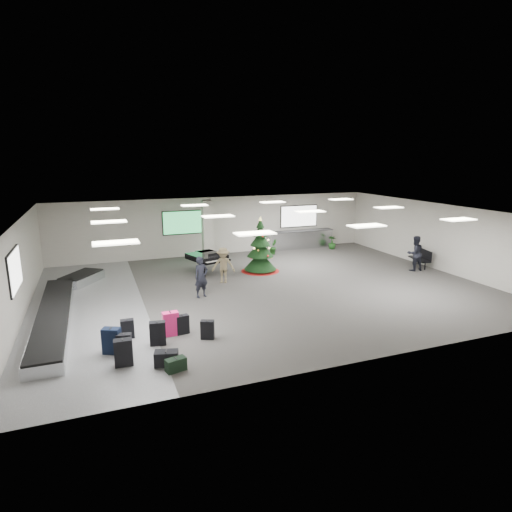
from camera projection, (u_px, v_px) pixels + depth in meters
name	position (u px, v px, depth m)	size (l,w,h in m)	color
ground	(265.00, 288.00, 17.92)	(18.00, 18.00, 0.00)	#3E3C39
room_envelope	(251.00, 231.00, 17.86)	(18.02, 14.02, 3.21)	#BBB5AB
baggage_carousel	(61.00, 307.00, 15.06)	(2.28, 9.71, 0.43)	silver
service_counter	(301.00, 239.00, 25.58)	(4.05, 0.65, 1.08)	silver
suitcase_0	(123.00, 353.00, 11.24)	(0.48, 0.28, 0.76)	black
suitcase_1	(158.00, 333.00, 12.48)	(0.49, 0.30, 0.74)	black
pink_suitcase	(171.00, 324.00, 13.15)	(0.49, 0.29, 0.77)	#FF2174
suitcase_3	(182.00, 324.00, 13.29)	(0.43, 0.29, 0.62)	black
navy_suitcase	(112.00, 341.00, 11.94)	(0.56, 0.46, 0.77)	black
suitcase_5	(124.00, 344.00, 11.87)	(0.45, 0.30, 0.63)	black
green_duffel	(176.00, 365.00, 11.00)	(0.57, 0.39, 0.37)	black
suitcase_7	(207.00, 330.00, 12.92)	(0.45, 0.36, 0.60)	black
suitcase_8	(127.00, 329.00, 12.97)	(0.41, 0.24, 0.61)	black
black_duffel	(166.00, 358.00, 11.28)	(0.68, 0.49, 0.42)	black
christmas_tree	(260.00, 253.00, 20.42)	(1.85, 1.85, 2.63)	maroon
grand_piano	(207.00, 257.00, 20.20)	(1.89, 2.17, 1.04)	black
bench	(421.00, 257.00, 21.28)	(0.79, 1.49, 0.90)	black
traveler_a	(201.00, 277.00, 16.64)	(0.59, 0.39, 1.62)	black
traveler_b	(223.00, 265.00, 18.56)	(1.01, 0.58, 1.56)	#7D6D4D
traveler_bench	(415.00, 253.00, 20.50)	(0.83, 0.64, 1.70)	black
potted_plant_left	(273.00, 247.00, 24.07)	(0.46, 0.37, 0.84)	#144017
potted_plant_right	(332.00, 242.00, 25.41)	(0.44, 0.44, 0.79)	#144017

